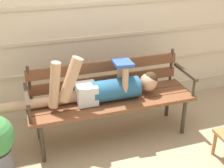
# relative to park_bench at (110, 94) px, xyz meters

# --- Properties ---
(ground_plane) EXTENTS (12.00, 12.00, 0.00)m
(ground_plane) POSITION_rel_park_bench_xyz_m (0.00, -0.19, -0.50)
(ground_plane) COLOR tan
(house_siding) EXTENTS (5.20, 0.08, 2.27)m
(house_siding) POSITION_rel_park_bench_xyz_m (0.00, 0.60, 0.64)
(house_siding) COLOR beige
(house_siding) RESTS_ON ground
(park_bench) EXTENTS (1.75, 0.51, 0.85)m
(park_bench) POSITION_rel_park_bench_xyz_m (0.00, 0.00, 0.00)
(park_bench) COLOR brown
(park_bench) RESTS_ON ground
(reclining_person) EXTENTS (1.72, 0.27, 0.55)m
(reclining_person) POSITION_rel_park_bench_xyz_m (-0.12, -0.07, 0.12)
(reclining_person) COLOR #23567A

